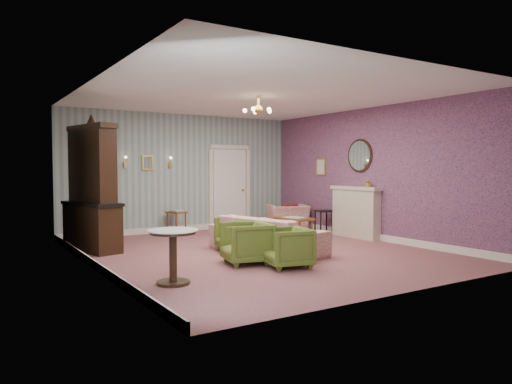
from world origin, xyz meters
TOP-DOWN VIEW (x-y plane):
  - floor at (0.00, 0.00)m, footprint 7.00×7.00m
  - ceiling at (0.00, 0.00)m, footprint 7.00×7.00m
  - wall_back at (0.00, 3.50)m, footprint 6.00×0.00m
  - wall_front at (0.00, -3.50)m, footprint 6.00×0.00m
  - wall_left at (-3.00, 0.00)m, footprint 0.00×7.00m
  - wall_right at (3.00, 0.00)m, footprint 0.00×7.00m
  - wall_right_floral at (2.98, 0.00)m, footprint 0.00×7.00m
  - door at (1.30, 3.46)m, footprint 1.12×0.12m
  - olive_chair_a at (-0.38, -1.44)m, footprint 0.76×0.79m
  - olive_chair_b at (-0.77, -0.85)m, footprint 0.83×0.86m
  - olive_chair_c at (-0.33, 0.21)m, footprint 0.72×0.76m
  - sofa_chintz at (0.10, -0.15)m, footprint 1.20×2.40m
  - wingback_chair at (2.46, 2.43)m, footprint 1.12×0.91m
  - dresser at (-2.60, 1.79)m, footprint 0.87×1.60m
  - fireplace at (2.86, 0.40)m, footprint 0.30×1.40m
  - mantel_vase at (2.84, 0.00)m, footprint 0.15×0.15m
  - oval_mirror at (2.96, 0.40)m, footprint 0.04×0.76m
  - framed_print at (2.97, 1.75)m, footprint 0.04×0.34m
  - coffee_table at (1.75, 1.23)m, footprint 0.61×0.94m
  - side_table_black at (2.65, 1.26)m, footprint 0.46×0.46m
  - pedestal_table at (-2.33, -1.52)m, footprint 0.87×0.87m
  - nesting_table at (-0.32, 3.15)m, footprint 0.46×0.52m
  - gilt_mirror_back at (-0.90, 3.46)m, footprint 0.28×0.06m
  - sconce_left at (-1.45, 3.44)m, footprint 0.16×0.12m
  - sconce_right at (-0.35, 3.44)m, footprint 0.16×0.12m
  - chandelier at (0.00, 0.00)m, footprint 0.56×0.56m
  - burgundy_cushion at (2.41, 2.28)m, footprint 0.41×0.28m

SIDE VIEW (x-z plane):
  - floor at x=0.00m, z-range 0.00..0.00m
  - coffee_table at x=1.75m, z-range 0.00..0.45m
  - side_table_black at x=2.65m, z-range 0.00..0.57m
  - nesting_table at x=-0.32m, z-range 0.00..0.58m
  - olive_chair_a at x=-0.38m, z-range 0.00..0.69m
  - olive_chair_c at x=-0.33m, z-range 0.00..0.71m
  - pedestal_table at x=-2.33m, z-range 0.00..0.75m
  - olive_chair_b at x=-0.77m, z-range 0.00..0.75m
  - wingback_chair at x=2.46m, z-range 0.00..0.84m
  - sofa_chintz at x=0.10m, z-range 0.00..0.90m
  - burgundy_cushion at x=2.41m, z-range 0.28..0.68m
  - fireplace at x=2.86m, z-range 0.00..1.16m
  - door at x=1.30m, z-range 0.00..2.16m
  - mantel_vase at x=2.84m, z-range 1.16..1.31m
  - dresser at x=-2.60m, z-range 0.00..2.53m
  - wall_back at x=0.00m, z-range -1.55..4.45m
  - wall_front at x=0.00m, z-range -1.55..4.45m
  - wall_left at x=-3.00m, z-range -2.05..4.95m
  - wall_right at x=3.00m, z-range -2.05..4.95m
  - wall_right_floral at x=2.98m, z-range -2.05..4.95m
  - framed_print at x=2.97m, z-range 1.39..1.81m
  - gilt_mirror_back at x=-0.90m, z-range 1.52..1.88m
  - sconce_left at x=-1.45m, z-range 1.55..1.85m
  - sconce_right at x=-0.35m, z-range 1.55..1.85m
  - oval_mirror at x=2.96m, z-range 1.43..2.27m
  - chandelier at x=0.00m, z-range 2.45..2.81m
  - ceiling at x=0.00m, z-range 2.90..2.90m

